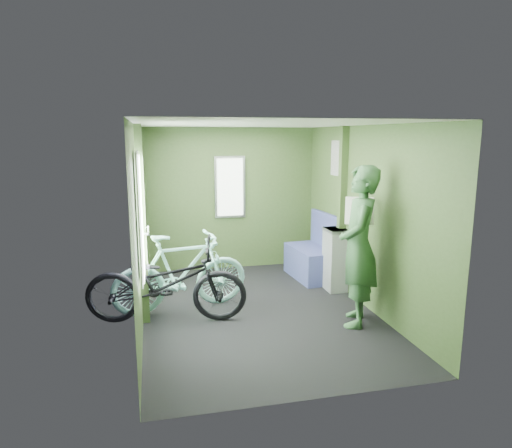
{
  "coord_description": "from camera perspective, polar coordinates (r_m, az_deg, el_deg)",
  "views": [
    {
      "loc": [
        -1.24,
        -5.27,
        2.18
      ],
      "look_at": [
        0.0,
        0.1,
        1.1
      ],
      "focal_mm": 32.0,
      "sensor_mm": 36.0,
      "label": 1
    }
  ],
  "objects": [
    {
      "name": "bicycle_mint",
      "position": [
        5.9,
        -9.16,
        -10.75
      ],
      "size": [
        1.81,
        0.96,
        1.09
      ],
      "primitive_type": "imported",
      "rotation": [
        0.0,
        -0.16,
        1.76
      ],
      "color": "#98E9DF",
      "rests_on": "ground"
    },
    {
      "name": "room",
      "position": [
        5.49,
        -0.24,
        3.3
      ],
      "size": [
        4.0,
        4.02,
        2.31
      ],
      "color": "black",
      "rests_on": "ground"
    },
    {
      "name": "bench_seat",
      "position": [
        7.11,
        7.12,
        -4.36
      ],
      "size": [
        0.62,
        1.0,
        1.01
      ],
      "rotation": [
        0.0,
        0.0,
        0.09
      ],
      "color": "navy",
      "rests_on": "ground"
    },
    {
      "name": "waste_box",
      "position": [
        6.57,
        9.88,
        -4.39
      ],
      "size": [
        0.26,
        0.37,
        0.89
      ],
      "primitive_type": "cube",
      "color": "gray",
      "rests_on": "ground"
    },
    {
      "name": "passenger",
      "position": [
        5.34,
        12.72,
        -2.75
      ],
      "size": [
        0.68,
        0.81,
        1.85
      ],
      "rotation": [
        0.0,
        0.0,
        -1.99
      ],
      "color": "#315B33",
      "rests_on": "ground"
    },
    {
      "name": "bicycle_black",
      "position": [
        5.62,
        -10.99,
        -11.96
      ],
      "size": [
        1.97,
        1.04,
        1.04
      ],
      "primitive_type": "imported",
      "rotation": [
        0.0,
        -0.1,
        1.41
      ],
      "color": "black",
      "rests_on": "ground"
    }
  ]
}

